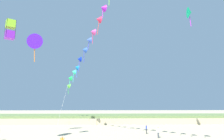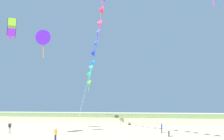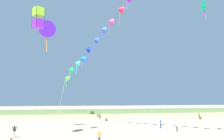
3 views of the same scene
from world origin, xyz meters
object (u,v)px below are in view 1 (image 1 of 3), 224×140
at_px(person_near_right, 146,128).
at_px(large_kite_outer_drift, 35,42).
at_px(person_near_left, 158,132).
at_px(large_kite_low_lead, 190,13).
at_px(large_kite_high_solo, 10,30).

bearing_deg(person_near_right, large_kite_outer_drift, -171.46).
bearing_deg(large_kite_outer_drift, person_near_left, -3.54).
distance_m(person_near_right, large_kite_low_lead, 21.37).
relative_size(person_near_right, large_kite_low_lead, 0.44).
height_order(person_near_right, large_kite_low_lead, large_kite_low_lead).
xyz_separation_m(person_near_left, large_kite_low_lead, (6.89, 2.30, 19.78)).
distance_m(large_kite_low_lead, large_kite_high_solo, 28.58).
bearing_deg(person_near_left, person_near_right, 104.08).
height_order(person_near_left, large_kite_low_lead, large_kite_low_lead).
height_order(large_kite_low_lead, large_kite_outer_drift, large_kite_low_lead).
distance_m(large_kite_low_lead, large_kite_outer_drift, 26.73).
height_order(person_near_left, large_kite_outer_drift, large_kite_outer_drift).
relative_size(large_kite_low_lead, large_kite_high_solo, 1.48).
bearing_deg(large_kite_outer_drift, person_near_right, 8.54).
bearing_deg(large_kite_high_solo, person_near_right, 29.69).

